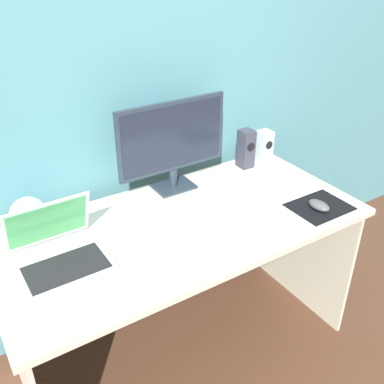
% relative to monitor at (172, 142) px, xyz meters
% --- Properties ---
extents(ground_plane, '(8.00, 8.00, 0.00)m').
position_rel_monitor_xyz_m(ground_plane, '(-0.12, -0.27, -0.95)').
color(ground_plane, '#543221').
extents(wall_back, '(6.00, 0.04, 2.50)m').
position_rel_monitor_xyz_m(wall_back, '(-0.12, 0.17, 0.30)').
color(wall_back, teal).
rests_on(wall_back, ground_plane).
extents(desk, '(1.51, 0.72, 0.72)m').
position_rel_monitor_xyz_m(desk, '(-0.12, -0.27, -0.37)').
color(desk, beige).
rests_on(desk, ground_plane).
extents(monitor, '(0.53, 0.14, 0.41)m').
position_rel_monitor_xyz_m(monitor, '(0.00, 0.00, 0.00)').
color(monitor, '#26323D').
rests_on(monitor, desk).
extents(speaker_right, '(0.07, 0.07, 0.16)m').
position_rel_monitor_xyz_m(speaker_right, '(0.54, -0.00, -0.15)').
color(speaker_right, silver).
rests_on(speaker_right, desk).
extents(speaker_near_monitor, '(0.07, 0.08, 0.19)m').
position_rel_monitor_xyz_m(speaker_near_monitor, '(0.42, -0.00, -0.13)').
color(speaker_near_monitor, '#363745').
rests_on(speaker_near_monitor, desk).
extents(laptop, '(0.32, 0.30, 0.21)m').
position_rel_monitor_xyz_m(laptop, '(-0.62, -0.26, -0.19)').
color(laptop, silver).
rests_on(laptop, desk).
extents(fishbowl, '(0.15, 0.15, 0.15)m').
position_rel_monitor_xyz_m(fishbowl, '(-0.65, -0.00, -0.16)').
color(fishbowl, silver).
rests_on(fishbowl, desk).
extents(keyboard_external, '(0.43, 0.12, 0.01)m').
position_rel_monitor_xyz_m(keyboard_external, '(-0.02, -0.49, -0.22)').
color(keyboard_external, white).
rests_on(keyboard_external, desk).
extents(mousepad, '(0.25, 0.20, 0.00)m').
position_rel_monitor_xyz_m(mousepad, '(0.44, -0.49, -0.23)').
color(mousepad, black).
rests_on(mousepad, desk).
extents(mouse, '(0.07, 0.10, 0.04)m').
position_rel_monitor_xyz_m(mouse, '(0.42, -0.50, -0.21)').
color(mouse, '#4F4E4F').
rests_on(mouse, mousepad).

